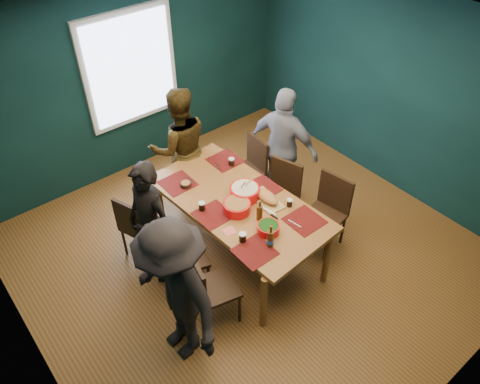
# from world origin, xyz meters

# --- Properties ---
(room) EXTENTS (5.01, 5.01, 2.71)m
(room) POSITION_xyz_m (0.00, 0.27, 1.37)
(room) COLOR brown
(room) RESTS_ON ground
(dining_table) EXTENTS (1.22, 2.22, 0.82)m
(dining_table) POSITION_xyz_m (-0.05, 0.13, 0.74)
(dining_table) COLOR olive
(dining_table) RESTS_ON floor
(chair_left_far) EXTENTS (0.53, 0.53, 0.91)m
(chair_left_far) POSITION_xyz_m (-1.01, 0.82, 0.53)
(chair_left_far) COLOR black
(chair_left_far) RESTS_ON floor
(chair_left_mid) EXTENTS (0.54, 0.54, 0.96)m
(chair_left_mid) POSITION_xyz_m (-0.91, 0.11, 0.56)
(chair_left_mid) COLOR black
(chair_left_mid) RESTS_ON floor
(chair_left_near) EXTENTS (0.52, 0.52, 0.95)m
(chair_left_near) POSITION_xyz_m (-0.91, -0.43, 0.55)
(chair_left_near) COLOR black
(chair_left_near) RESTS_ON floor
(chair_right_far) EXTENTS (0.44, 0.44, 0.92)m
(chair_right_far) POSITION_xyz_m (0.75, 0.84, 0.54)
(chair_right_far) COLOR black
(chair_right_far) RESTS_ON floor
(chair_right_mid) EXTENTS (0.54, 0.54, 0.95)m
(chair_right_mid) POSITION_xyz_m (0.69, 0.17, 0.55)
(chair_right_mid) COLOR black
(chair_right_mid) RESTS_ON floor
(chair_right_near) EXTENTS (0.51, 0.51, 0.97)m
(chair_right_near) POSITION_xyz_m (0.91, -0.42, 0.57)
(chair_right_near) COLOR black
(chair_right_near) RESTS_ON floor
(person_far_left) EXTENTS (0.49, 0.64, 1.57)m
(person_far_left) POSITION_xyz_m (-1.01, 0.47, 0.78)
(person_far_left) COLOR black
(person_far_left) RESTS_ON floor
(person_back) EXTENTS (0.98, 0.87, 1.68)m
(person_back) POSITION_xyz_m (0.01, 1.40, 0.84)
(person_back) COLOR black
(person_back) RESTS_ON floor
(person_right) EXTENTS (0.69, 1.05, 1.67)m
(person_right) POSITION_xyz_m (1.06, 0.56, 0.83)
(person_right) COLOR silver
(person_right) RESTS_ON floor
(person_near_left) EXTENTS (0.70, 1.15, 1.72)m
(person_near_left) POSITION_xyz_m (-1.33, -0.53, 0.86)
(person_near_left) COLOR black
(person_near_left) RESTS_ON floor
(bowl_salad) EXTENTS (0.31, 0.31, 0.13)m
(bowl_salad) POSITION_xyz_m (-0.16, 0.01, 0.89)
(bowl_salad) COLOR red
(bowl_salad) RESTS_ON dining_table
(bowl_dumpling) EXTENTS (0.34, 0.34, 0.32)m
(bowl_dumpling) POSITION_xyz_m (0.06, 0.14, 0.90)
(bowl_dumpling) COLOR red
(bowl_dumpling) RESTS_ON dining_table
(bowl_herbs) EXTENTS (0.24, 0.24, 0.11)m
(bowl_herbs) POSITION_xyz_m (-0.11, -0.45, 0.88)
(bowl_herbs) COLOR red
(bowl_herbs) RESTS_ON dining_table
(cutting_board) EXTENTS (0.28, 0.55, 0.12)m
(cutting_board) POSITION_xyz_m (0.20, -0.07, 0.88)
(cutting_board) COLOR tan
(cutting_board) RESTS_ON dining_table
(small_bowl) EXTENTS (0.13, 0.13, 0.06)m
(small_bowl) POSITION_xyz_m (-0.36, 0.73, 0.85)
(small_bowl) COLOR black
(small_bowl) RESTS_ON dining_table
(beer_bottle_a) EXTENTS (0.08, 0.08, 0.28)m
(beer_bottle_a) POSITION_xyz_m (-0.23, -0.61, 0.92)
(beer_bottle_a) COLOR #42290B
(beer_bottle_a) RESTS_ON dining_table
(beer_bottle_b) EXTENTS (0.07, 0.07, 0.26)m
(beer_bottle_b) POSITION_xyz_m (-0.05, -0.24, 0.92)
(beer_bottle_b) COLOR #42290B
(beer_bottle_b) RESTS_ON dining_table
(cola_glass_a) EXTENTS (0.08, 0.08, 0.11)m
(cola_glass_a) POSITION_xyz_m (-0.40, -0.38, 0.88)
(cola_glass_a) COLOR black
(cola_glass_a) RESTS_ON dining_table
(cola_glass_b) EXTENTS (0.07, 0.07, 0.09)m
(cola_glass_b) POSITION_xyz_m (0.35, -0.30, 0.87)
(cola_glass_b) COLOR black
(cola_glass_b) RESTS_ON dining_table
(cola_glass_c) EXTENTS (0.07, 0.07, 0.10)m
(cola_glass_c) POSITION_xyz_m (0.31, 0.70, 0.88)
(cola_glass_c) COLOR black
(cola_glass_c) RESTS_ON dining_table
(cola_glass_d) EXTENTS (0.08, 0.08, 0.11)m
(cola_glass_d) POSITION_xyz_m (-0.45, 0.27, 0.88)
(cola_glass_d) COLOR black
(cola_glass_d) RESTS_ON dining_table
(napkin_a) EXTENTS (0.17, 0.17, 0.00)m
(napkin_a) POSITION_xyz_m (0.34, 0.20, 0.82)
(napkin_a) COLOR #E2615F
(napkin_a) RESTS_ON dining_table
(napkin_b) EXTENTS (0.14, 0.14, 0.00)m
(napkin_b) POSITION_xyz_m (-0.42, -0.18, 0.82)
(napkin_b) COLOR #E2615F
(napkin_b) RESTS_ON dining_table
(napkin_c) EXTENTS (0.17, 0.17, 0.00)m
(napkin_c) POSITION_xyz_m (0.27, -0.63, 0.82)
(napkin_c) COLOR #E2615F
(napkin_c) RESTS_ON dining_table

